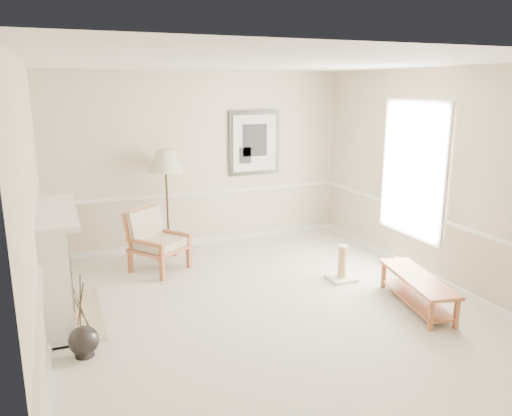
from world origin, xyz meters
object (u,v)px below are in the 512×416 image
Objects in this scene: armchair at (154,237)px; floor_lamp at (166,164)px; scratching_post at (342,269)px; floor_vase at (84,341)px; bench at (417,286)px.

armchair is 0.58× the size of floor_lamp.
armchair is 1.19m from floor_lamp.
scratching_post is at bearing -44.89° from floor_lamp.
bench is at bearing -4.57° from floor_vase.
floor_vase is at bearing -167.41° from scratching_post.
floor_lamp is at bearing 127.85° from bench.
armchair is 3.73m from bench.
bench is at bearing -52.15° from floor_lamp.
floor_lamp is 1.19× the size of bench.
floor_vase is 0.52× the size of floor_lamp.
floor_lamp reaches higher than scratching_post.
bench is (3.88, -0.31, 0.10)m from floor_vase.
scratching_post reaches higher than bench.
scratching_post is at bearing -68.80° from armchair.
armchair is 2.77m from scratching_post.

